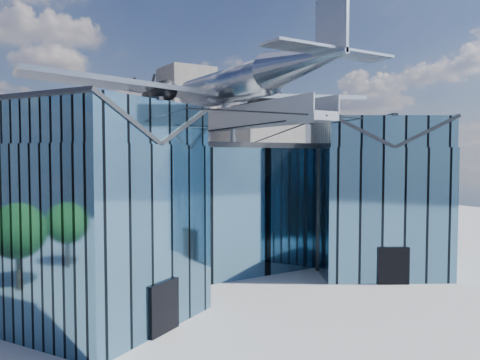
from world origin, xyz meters
TOP-DOWN VIEW (x-y plane):
  - ground_plane at (0.00, 0.00)m, footprint 120.00×120.00m
  - museum at (0.00, 5.82)m, footprint 32.88×24.50m
  - bg_towers at (1.45, 50.49)m, footprint 77.00×24.50m
  - tree_plaza_e at (18.83, 1.50)m, footprint 3.57×3.57m
  - tree_side_e at (31.78, 11.05)m, footprint 3.54×3.54m

SIDE VIEW (x-z plane):
  - ground_plane at x=0.00m, z-range 0.00..0.00m
  - tree_side_e at x=31.78m, z-range 0.80..5.34m
  - tree_plaza_e at x=18.83m, z-range 0.98..6.50m
  - museum at x=0.00m, z-range -3.26..14.34m
  - bg_towers at x=1.45m, z-range -2.99..23.01m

